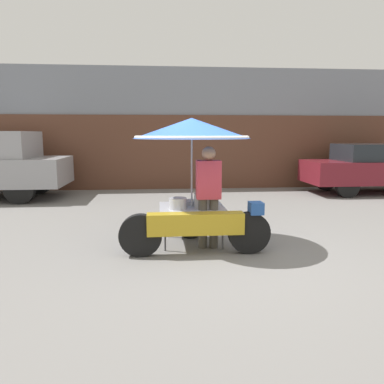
{
  "coord_description": "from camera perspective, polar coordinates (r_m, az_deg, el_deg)",
  "views": [
    {
      "loc": [
        -0.94,
        -5.3,
        1.8
      ],
      "look_at": [
        -0.4,
        0.69,
        0.87
      ],
      "focal_mm": 35.0,
      "sensor_mm": 36.0,
      "label": 1
    }
  ],
  "objects": [
    {
      "name": "shopfront_building",
      "position": [
        13.31,
        -1.12,
        9.48
      ],
      "size": [
        28.0,
        2.06,
        3.92
      ],
      "color": "gray",
      "rests_on": "ground"
    },
    {
      "name": "vendor_person",
      "position": [
        5.86,
        2.52,
        0.01
      ],
      "size": [
        0.38,
        0.22,
        1.61
      ],
      "color": "#4C473D",
      "rests_on": "ground"
    },
    {
      "name": "vendor_motorcycle_cart",
      "position": [
        5.99,
        0.09,
        6.61
      ],
      "size": [
        2.27,
        1.88,
        2.05
      ],
      "color": "black",
      "rests_on": "ground"
    },
    {
      "name": "parked_car",
      "position": [
        12.8,
        26.79,
        3.34
      ],
      "size": [
        4.66,
        1.69,
        1.5
      ],
      "color": "black",
      "rests_on": "ground"
    },
    {
      "name": "ground_plane",
      "position": [
        5.68,
        4.71,
        -9.69
      ],
      "size": [
        36.0,
        36.0,
        0.0
      ],
      "primitive_type": "plane",
      "color": "slate"
    }
  ]
}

